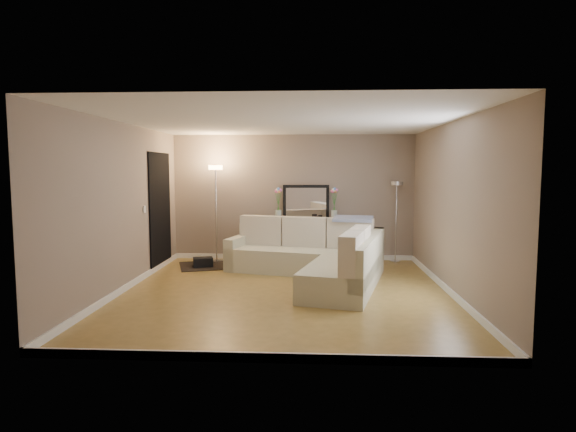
{
  "coord_description": "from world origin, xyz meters",
  "views": [
    {
      "loc": [
        0.43,
        -7.25,
        1.88
      ],
      "look_at": [
        0.0,
        0.8,
        1.1
      ],
      "focal_mm": 30.0,
      "sensor_mm": 36.0,
      "label": 1
    }
  ],
  "objects_px": {
    "sectional_sofa": "(318,257)",
    "floor_lamp_lit": "(216,194)",
    "console_table": "(302,239)",
    "floor_lamp_unlit": "(396,205)"
  },
  "relations": [
    {
      "from": "sectional_sofa",
      "to": "console_table",
      "type": "xyz_separation_m",
      "value": [
        -0.32,
        1.45,
        0.1
      ]
    },
    {
      "from": "console_table",
      "to": "floor_lamp_lit",
      "type": "xyz_separation_m",
      "value": [
        -1.74,
        -0.11,
        0.92
      ]
    },
    {
      "from": "floor_lamp_unlit",
      "to": "console_table",
      "type": "bearing_deg",
      "value": -177.46
    },
    {
      "from": "sectional_sofa",
      "to": "floor_lamp_lit",
      "type": "height_order",
      "value": "floor_lamp_lit"
    },
    {
      "from": "floor_lamp_lit",
      "to": "floor_lamp_unlit",
      "type": "distance_m",
      "value": 3.66
    },
    {
      "from": "console_table",
      "to": "floor_lamp_lit",
      "type": "height_order",
      "value": "floor_lamp_lit"
    },
    {
      "from": "sectional_sofa",
      "to": "console_table",
      "type": "distance_m",
      "value": 1.49
    },
    {
      "from": "console_table",
      "to": "floor_lamp_lit",
      "type": "relative_size",
      "value": 0.69
    },
    {
      "from": "floor_lamp_lit",
      "to": "floor_lamp_unlit",
      "type": "relative_size",
      "value": 1.2
    },
    {
      "from": "sectional_sofa",
      "to": "floor_lamp_lit",
      "type": "bearing_deg",
      "value": 146.76
    }
  ]
}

